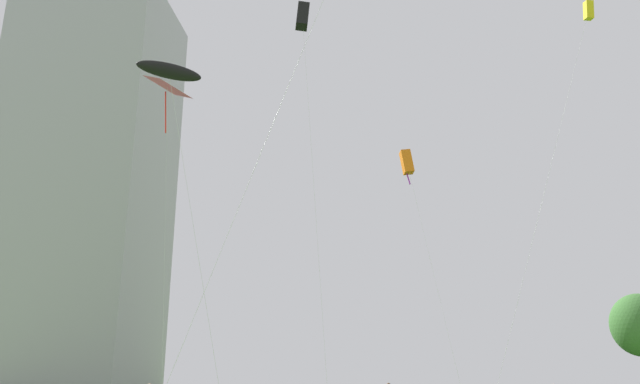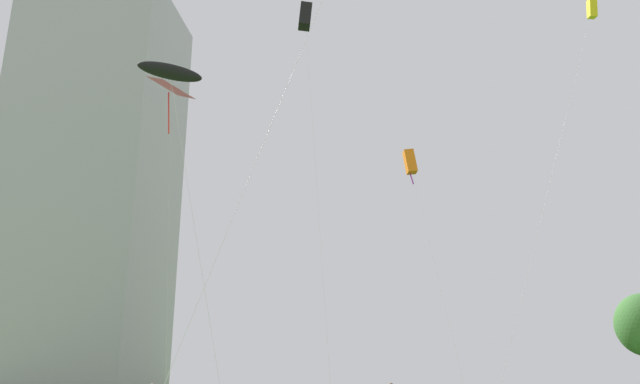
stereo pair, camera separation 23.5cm
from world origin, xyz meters
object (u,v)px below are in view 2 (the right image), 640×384
(kite_flying_8, at_px, (305,17))
(kite_flying_0, at_px, (170,72))
(kite_flying_5, at_px, (171,90))
(kite_flying_7, at_px, (410,162))
(distant_highrise_0, at_px, (92,184))
(kite_flying_3, at_px, (591,11))

(kite_flying_8, bearing_deg, kite_flying_0, -113.37)
(kite_flying_5, distance_m, kite_flying_7, 19.20)
(kite_flying_0, distance_m, distant_highrise_0, 89.25)
(kite_flying_3, height_order, kite_flying_5, kite_flying_3)
(kite_flying_3, distance_m, distant_highrise_0, 90.93)
(kite_flying_0, relative_size, kite_flying_3, 0.59)
(kite_flying_3, distance_m, kite_flying_7, 16.67)
(kite_flying_3, xyz_separation_m, kite_flying_7, (-10.68, 10.19, -7.74))
(kite_flying_7, bearing_deg, kite_flying_8, -157.59)
(kite_flying_0, distance_m, kite_flying_3, 30.14)
(kite_flying_0, xyz_separation_m, kite_flying_5, (-2.80, 16.38, 7.09))
(kite_flying_8, bearing_deg, distant_highrise_0, 117.30)
(kite_flying_8, bearing_deg, kite_flying_7, 22.41)
(kite_flying_7, distance_m, distant_highrise_0, 77.83)
(kite_flying_7, distance_m, kite_flying_8, 14.03)
(kite_flying_7, bearing_deg, kite_flying_5, -169.33)
(kite_flying_0, bearing_deg, kite_flying_5, 99.70)
(distant_highrise_0, bearing_deg, kite_flying_0, -60.77)
(kite_flying_0, height_order, kite_flying_3, kite_flying_3)
(kite_flying_3, height_order, distant_highrise_0, distant_highrise_0)
(kite_flying_5, bearing_deg, kite_flying_7, 10.67)
(kite_flying_0, bearing_deg, kite_flying_7, 51.71)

